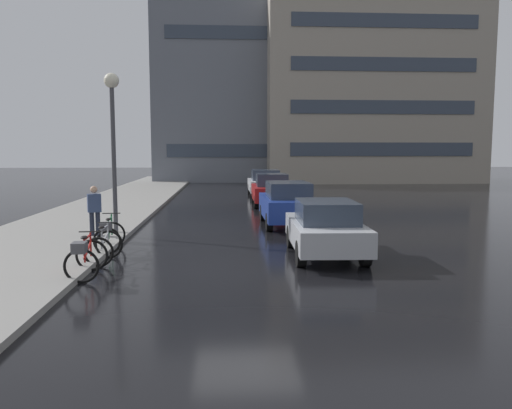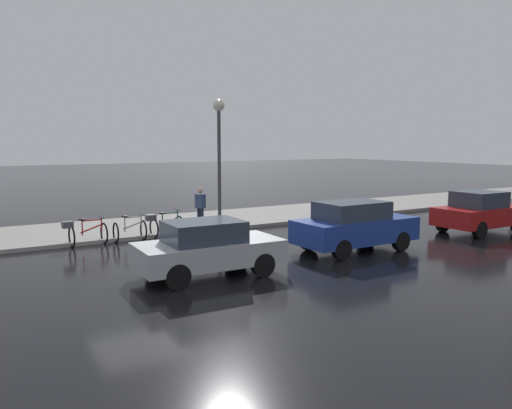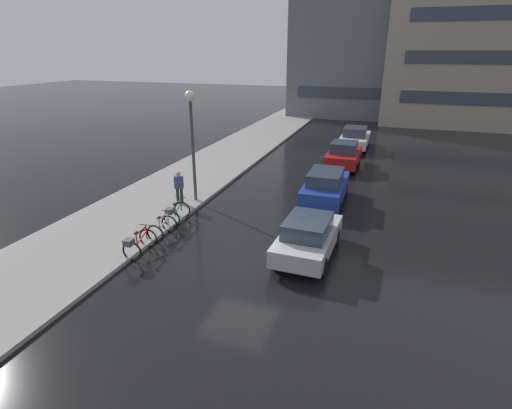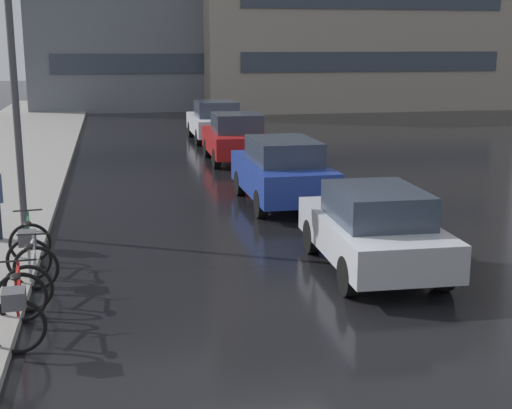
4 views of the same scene
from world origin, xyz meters
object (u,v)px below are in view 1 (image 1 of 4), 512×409
Objects in this scene: bicycle_third at (109,234)px; streetlamp at (113,119)px; bicycle_second at (104,247)px; pedestrian at (94,209)px; car_white at (265,183)px; car_red at (271,190)px; car_silver at (325,228)px; bicycle_nearest at (85,256)px; car_blue at (288,203)px.

streetlamp reaches higher than bicycle_third.
bicycle_second is 0.21× the size of streetlamp.
bicycle_second is 0.63× the size of pedestrian.
bicycle_third is 0.33× the size of car_white.
car_silver is at bearing -88.48° from car_red.
streetlamp is (-0.54, 3.88, 3.37)m from bicycle_second.
bicycle_third is 2.16m from pedestrian.
streetlamp is (-6.00, -13.96, 2.98)m from car_white.
car_silver is 7.74m from streetlamp.
bicycle_nearest is at bearing -84.57° from streetlamp.
pedestrian is (-6.39, -2.54, 0.12)m from car_blue.
bicycle_third is 0.27× the size of streetlamp.
car_white is at bearing 90.66° from car_silver.
bicycle_third is 17.44m from car_white.
car_white is at bearing 88.77° from car_red.
pedestrian reaches higher than car_silver.
pedestrian is (-1.03, 4.85, 0.46)m from bicycle_nearest.
car_white reaches higher than bicycle_third.
bicycle_nearest is 0.86× the size of pedestrian.
bicycle_nearest is at bearing -86.89° from bicycle_third.
car_red is (0.01, 6.57, -0.03)m from car_blue.
car_silver is 17.47m from car_white.
pedestrian is (-6.51, -14.58, 0.16)m from car_white.
bicycle_nearest is 0.37× the size of car_silver.
pedestrian reaches higher than car_blue.
car_silver is 7.31m from pedestrian.
car_white is 15.97m from pedestrian.
car_silver is at bearing -23.34° from pedestrian.
car_red reaches higher than car_white.
car_blue reaches higher than car_white.
car_blue reaches higher than car_silver.
car_blue is 6.87m from pedestrian.
bicycle_nearest is 6.01m from car_silver.
bicycle_second is 0.76× the size of bicycle_third.
car_blue is at bearing 18.04° from streetlamp.
bicycle_third is (-0.18, 1.34, 0.09)m from bicycle_second.
car_silver is (5.66, 0.36, 0.36)m from bicycle_second.
car_white is at bearing 71.13° from bicycle_third.
car_blue is 0.95× the size of car_white.
bicycle_nearest is 1.03× the size of bicycle_third.
streetlamp is (-0.52, 5.47, 3.28)m from bicycle_nearest.
pedestrian is at bearing -158.32° from car_blue.
bicycle_second is 0.25× the size of car_white.
car_silver is 1.02× the size of car_red.
bicycle_third reaches higher than bicycle_nearest.
streetlamp is at bearing 95.43° from bicycle_nearest.
car_silver reaches higher than bicycle_second.
car_blue is at bearing 21.68° from pedestrian.
bicycle_second is 0.26× the size of car_blue.
car_red is at bearing 91.52° from car_silver.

